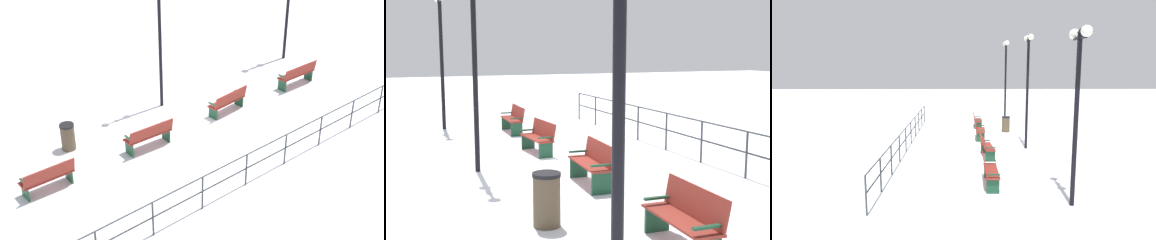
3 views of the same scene
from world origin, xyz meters
The scene contains 9 objects.
ground_plane centered at (0.00, 0.00, 0.00)m, with size 80.00×80.00×0.00m, color white.
bench_nearest centered at (-0.17, -5.24, 0.49)m, with size 0.52×1.70×0.90m.
bench_second centered at (0.00, -1.75, 0.46)m, with size 0.59×1.57×0.88m.
bench_third centered at (-0.09, 1.75, 0.49)m, with size 0.59×1.62×0.91m.
bench_fourth centered at (-0.03, 5.24, 0.46)m, with size 0.57×1.56×0.89m.
lamppost_near centered at (1.94, -6.87, 3.26)m, with size 0.28×1.18×4.70m.
lamppost_middle centered at (1.94, -0.32, 3.44)m, with size 0.26×1.16×5.07m.
waterfront_railing centered at (-3.44, 0.00, 0.71)m, with size 0.05×14.96×1.06m.
trash_bin centered at (1.56, 3.70, 0.44)m, with size 0.46×0.46×0.88m.
Camera 2 is at (3.91, 11.03, 2.85)m, focal length 46.42 mm.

